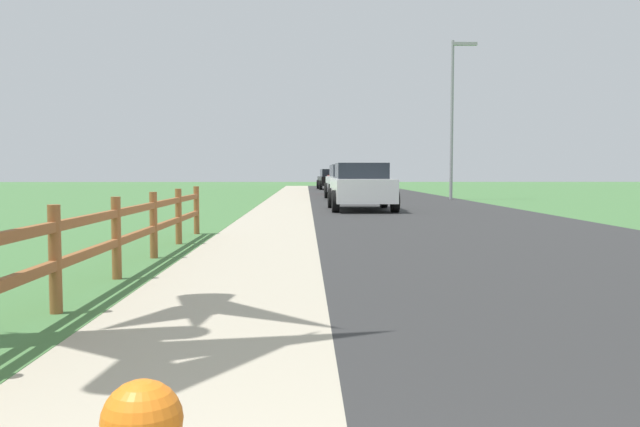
# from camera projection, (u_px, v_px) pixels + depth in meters

# --- Properties ---
(ground_plane) EXTENTS (120.00, 120.00, 0.00)m
(ground_plane) POSITION_uv_depth(u_px,v_px,m) (311.00, 205.00, 25.52)
(ground_plane) COLOR #45763E
(road_asphalt) EXTENTS (7.00, 66.00, 0.01)m
(road_asphalt) POSITION_uv_depth(u_px,v_px,m) (394.00, 202.00, 27.59)
(road_asphalt) COLOR #2E2E2E
(road_asphalt) RESTS_ON ground
(curb_concrete) EXTENTS (6.00, 66.00, 0.01)m
(curb_concrete) POSITION_uv_depth(u_px,v_px,m) (239.00, 202.00, 27.45)
(curb_concrete) COLOR #B2A891
(curb_concrete) RESTS_ON ground
(grass_verge) EXTENTS (5.00, 66.00, 0.00)m
(grass_verge) POSITION_uv_depth(u_px,v_px,m) (203.00, 202.00, 27.41)
(grass_verge) COLOR #45763E
(grass_verge) RESTS_ON ground
(rail_fence) EXTENTS (0.11, 13.22, 0.97)m
(rail_fence) POSITION_uv_depth(u_px,v_px,m) (90.00, 240.00, 6.70)
(rail_fence) COLOR #92582F
(rail_fence) RESTS_ON ground
(parked_suv_white) EXTENTS (2.12, 4.33, 1.55)m
(parked_suv_white) POSITION_uv_depth(u_px,v_px,m) (361.00, 186.00, 21.77)
(parked_suv_white) COLOR white
(parked_suv_white) RESTS_ON ground
(parked_car_silver) EXTENTS (2.18, 4.50, 1.58)m
(parked_car_silver) POSITION_uv_depth(u_px,v_px,m) (349.00, 182.00, 30.41)
(parked_car_silver) COLOR #B7BABF
(parked_car_silver) RESTS_ON ground
(parked_car_red) EXTENTS (2.22, 4.63, 1.68)m
(parked_car_red) POSITION_uv_depth(u_px,v_px,m) (346.00, 179.00, 37.48)
(parked_car_red) COLOR maroon
(parked_car_red) RESTS_ON ground
(parked_car_black) EXTENTS (2.29, 4.75, 1.48)m
(parked_car_black) POSITION_uv_depth(u_px,v_px,m) (332.00, 179.00, 48.26)
(parked_car_black) COLOR black
(parked_car_black) RESTS_ON ground
(street_lamp) EXTENTS (1.17, 0.20, 7.20)m
(street_lamp) POSITION_uv_depth(u_px,v_px,m) (454.00, 107.00, 29.90)
(street_lamp) COLOR gray
(street_lamp) RESTS_ON ground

